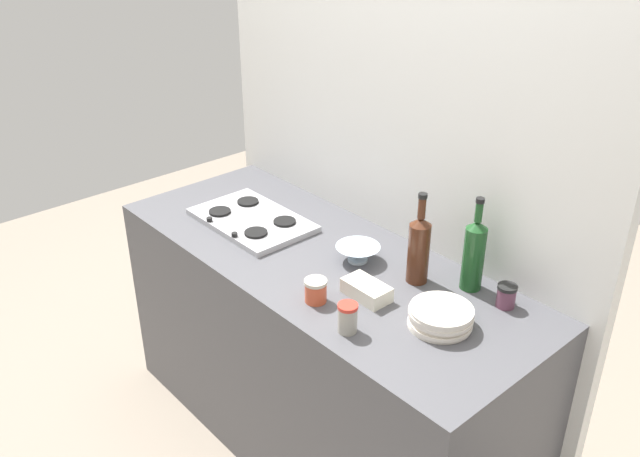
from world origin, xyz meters
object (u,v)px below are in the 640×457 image
object	(u,v)px
stovetop_hob	(252,220)
butter_dish	(366,290)
plate_stack	(441,317)
wine_bottle_leftmost	(419,248)
mixing_bowl	(358,253)
condiment_jar_spare	(348,318)
condiment_jar_front	(506,296)
condiment_jar_rear	(316,291)
wine_bottle_mid_left	(474,253)

from	to	relation	value
stovetop_hob	butter_dish	xyz separation A→B (m)	(0.70, -0.04, 0.01)
plate_stack	wine_bottle_leftmost	distance (m)	0.29
stovetop_hob	wine_bottle_leftmost	xyz separation A→B (m)	(0.75, 0.17, 0.12)
stovetop_hob	wine_bottle_leftmost	world-z (taller)	wine_bottle_leftmost
mixing_bowl	stovetop_hob	bearing A→B (deg)	-167.86
stovetop_hob	mixing_bowl	distance (m)	0.52
mixing_bowl	condiment_jar_spare	xyz separation A→B (m)	(0.29, -0.33, 0.02)
butter_dish	condiment_jar_spare	distance (m)	0.21
stovetop_hob	wine_bottle_leftmost	distance (m)	0.78
butter_dish	stovetop_hob	bearing A→B (deg)	176.92
stovetop_hob	mixing_bowl	bearing A→B (deg)	12.14
stovetop_hob	mixing_bowl	world-z (taller)	mixing_bowl
wine_bottle_leftmost	butter_dish	xyz separation A→B (m)	(-0.04, -0.21, -0.11)
condiment_jar_front	wine_bottle_leftmost	bearing A→B (deg)	-161.86
mixing_bowl	condiment_jar_rear	world-z (taller)	condiment_jar_rear
plate_stack	condiment_jar_spare	distance (m)	0.30
condiment_jar_front	condiment_jar_rear	world-z (taller)	condiment_jar_rear
wine_bottle_leftmost	condiment_jar_rear	xyz separation A→B (m)	(-0.14, -0.35, -0.09)
wine_bottle_mid_left	butter_dish	size ratio (longest dim) A/B	2.05
wine_bottle_mid_left	butter_dish	xyz separation A→B (m)	(-0.20, -0.31, -0.11)
plate_stack	condiment_jar_front	bearing A→B (deg)	73.68
condiment_jar_rear	wine_bottle_mid_left	bearing A→B (deg)	57.37
stovetop_hob	wine_bottle_leftmost	size ratio (longest dim) A/B	1.48
condiment_jar_rear	mixing_bowl	bearing A→B (deg)	108.41
condiment_jar_front	condiment_jar_spare	world-z (taller)	condiment_jar_spare
mixing_bowl	condiment_jar_spare	size ratio (longest dim) A/B	1.67
butter_dish	condiment_jar_rear	xyz separation A→B (m)	(-0.10, -0.15, 0.01)
plate_stack	condiment_jar_spare	bearing A→B (deg)	-126.09
plate_stack	condiment_jar_rear	xyz separation A→B (m)	(-0.37, -0.20, 0.01)
condiment_jar_front	wine_bottle_mid_left	bearing A→B (deg)	177.64
condiment_jar_front	mixing_bowl	bearing A→B (deg)	-163.64
mixing_bowl	condiment_jar_front	bearing A→B (deg)	16.36
wine_bottle_leftmost	mixing_bowl	distance (m)	0.26
butter_dish	condiment_jar_rear	distance (m)	0.17
condiment_jar_spare	wine_bottle_leftmost	bearing A→B (deg)	97.95
wine_bottle_mid_left	condiment_jar_rear	xyz separation A→B (m)	(-0.29, -0.46, -0.09)
butter_dish	condiment_jar_front	distance (m)	0.46
wine_bottle_leftmost	wine_bottle_mid_left	bearing A→B (deg)	34.36
plate_stack	stovetop_hob	bearing A→B (deg)	-178.87
stovetop_hob	butter_dish	bearing A→B (deg)	-3.08
stovetop_hob	condiment_jar_spare	bearing A→B (deg)	-15.41
stovetop_hob	condiment_jar_rear	size ratio (longest dim) A/B	6.12
wine_bottle_mid_left	mixing_bowl	xyz separation A→B (m)	(-0.39, -0.16, -0.10)
plate_stack	wine_bottle_mid_left	world-z (taller)	wine_bottle_mid_left
butter_dish	condiment_jar_front	bearing A→B (deg)	41.46
plate_stack	condiment_jar_rear	world-z (taller)	condiment_jar_rear
mixing_bowl	condiment_jar_rear	bearing A→B (deg)	-71.59
butter_dish	condiment_jar_front	world-z (taller)	condiment_jar_front
condiment_jar_spare	mixing_bowl	bearing A→B (deg)	131.35
condiment_jar_spare	butter_dish	bearing A→B (deg)	118.26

